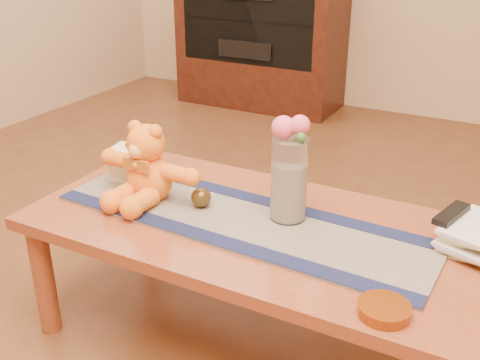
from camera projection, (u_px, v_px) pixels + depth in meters
The scene contains 29 objects.
floor at pixel (253, 337), 1.95m from camera, with size 5.50×5.50×0.00m, color #573018.
coffee_table_top at pixel (254, 227), 1.77m from camera, with size 1.40×0.70×0.04m, color brown.
table_leg_fl at pixel (44, 279), 1.90m from camera, with size 0.07×0.07×0.41m, color brown.
table_leg_bl at pixel (148, 209), 2.37m from camera, with size 0.07×0.07×0.41m, color brown.
table_leg_br at pixel (473, 296), 1.82m from camera, with size 0.07×0.07×0.41m, color brown.
persian_runner at pixel (241, 220), 1.76m from camera, with size 1.20×0.35×0.01m, color #1F1843.
runner_border_near at pixel (215, 239), 1.64m from camera, with size 1.20×0.06×0.00m, color #141A3E.
runner_border_far at pixel (263, 200), 1.87m from camera, with size 1.20×0.06×0.00m, color #141A3E.
teddy_bear at pixel (148, 163), 1.85m from camera, with size 0.36×0.30×0.25m, color orange, non-canonical shape.
pillar_candle at pixel (127, 163), 2.02m from camera, with size 0.10×0.10×0.12m, color beige.
candle_wick at pixel (126, 145), 1.99m from camera, with size 0.00×0.00×0.01m, color black.
glass_vase at pixel (289, 179), 1.71m from camera, with size 0.11×0.11×0.26m, color silver.
potpourri_fill at pixel (289, 191), 1.73m from camera, with size 0.09×0.09×0.18m, color beige.
rose_left at pixel (283, 127), 1.64m from camera, with size 0.07×0.07×0.07m, color #EC5376.
rose_right at pixel (300, 125), 1.63m from camera, with size 0.06×0.06×0.06m, color #EC5376.
blue_flower_back at pixel (299, 127), 1.67m from camera, with size 0.04×0.04×0.04m, color #5372B4.
blue_flower_side at pixel (284, 129), 1.68m from camera, with size 0.04×0.04×0.04m, color #5372B4.
leaf_sprig at pixel (301, 137), 1.62m from camera, with size 0.03×0.03×0.03m, color #33662D.
bronze_ball at pixel (201, 197), 1.82m from camera, with size 0.06×0.06×0.06m, color #4A3718.
book_bottom at pixel (449, 235), 1.66m from camera, with size 0.17×0.22×0.02m, color #F4EDBD.
book_lower at pixel (451, 231), 1.65m from camera, with size 0.16×0.22×0.02m, color #F4EDBD.
book_upper at pixel (450, 223), 1.65m from camera, with size 0.17×0.22×0.02m, color #F4EDBD.
book_top at pixel (453, 219), 1.63m from camera, with size 0.16×0.22×0.02m, color #F4EDBD.
tv_remote at pixel (452, 214), 1.62m from camera, with size 0.04×0.16×0.02m, color black.
amber_dish at pixel (384, 310), 1.34m from camera, with size 0.13×0.13×0.03m, color #BF5914.
media_cabinet at pixel (261, 32), 4.22m from camera, with size 1.20×0.50×1.10m, color black.
cabinet_cavity at pixel (246, 21), 3.99m from camera, with size 1.02×0.03×0.61m, color black.
cabinet_shelf at pixel (252, 19), 4.06m from camera, with size 1.02×0.20×0.03m, color black.
stereo_lower at pixel (253, 47), 4.16m from camera, with size 0.42×0.28×0.12m, color black.
Camera 1 is at (0.69, -1.39, 1.30)m, focal length 42.59 mm.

